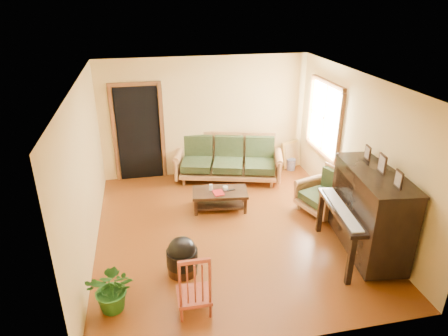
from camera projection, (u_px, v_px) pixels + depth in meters
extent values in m
plane|color=#58270B|center=(230.00, 230.00, 6.97)|extent=(5.00, 5.00, 0.00)
cube|color=black|center=(139.00, 134.00, 8.50)|extent=(1.08, 0.16, 2.05)
cube|color=white|center=(325.00, 118.00, 7.93)|extent=(0.12, 1.36, 1.46)
cube|color=#A56C3C|center=(228.00, 159.00, 8.62)|extent=(2.43, 1.51, 0.97)
cube|color=black|center=(220.00, 200.00, 7.57)|extent=(1.09, 0.69, 0.37)
cube|color=#A56C3C|center=(322.00, 193.00, 7.34)|extent=(1.02, 1.04, 0.84)
cube|color=black|center=(370.00, 214.00, 6.07)|extent=(1.12, 1.70, 1.41)
cylinder|color=black|center=(182.00, 260.00, 5.84)|extent=(0.55, 0.55, 0.44)
cube|color=maroon|center=(193.00, 281.00, 5.05)|extent=(0.43, 0.47, 0.91)
cube|color=gold|center=(291.00, 154.00, 9.29)|extent=(0.50, 0.29, 0.66)
cylinder|color=#304092|center=(291.00, 164.00, 9.25)|extent=(0.22, 0.22, 0.26)
imported|color=#215518|center=(113.00, 288.00, 5.11)|extent=(0.72, 0.66, 0.68)
imported|color=#A31517|center=(214.00, 194.00, 7.37)|extent=(0.20, 0.26, 0.02)
cylinder|color=white|center=(211.00, 187.00, 7.51)|extent=(0.07, 0.07, 0.11)
cylinder|color=silver|center=(225.00, 188.00, 7.54)|extent=(0.12, 0.12, 0.06)
cube|color=black|center=(231.00, 190.00, 7.52)|extent=(0.16, 0.07, 0.02)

